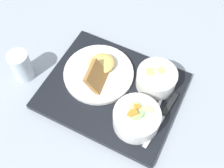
{
  "coord_description": "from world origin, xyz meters",
  "views": [
    {
      "loc": [
        -0.15,
        0.4,
        0.75
      ],
      "look_at": [
        0.0,
        0.0,
        0.05
      ],
      "focal_mm": 45.0,
      "sensor_mm": 36.0,
      "label": 1
    }
  ],
  "objects_px": {
    "bowl_salad": "(137,118)",
    "glass_water": "(22,67)",
    "plate_main": "(99,72)",
    "spoon": "(155,114)",
    "bowl_soup": "(156,78)",
    "knife": "(167,109)"
  },
  "relations": [
    {
      "from": "bowl_salad",
      "to": "glass_water",
      "type": "relative_size",
      "value": 1.29
    },
    {
      "from": "plate_main",
      "to": "spoon",
      "type": "xyz_separation_m",
      "value": [
        -0.2,
        0.07,
        -0.01
      ]
    },
    {
      "from": "bowl_soup",
      "to": "knife",
      "type": "xyz_separation_m",
      "value": [
        -0.06,
        0.07,
        -0.03
      ]
    },
    {
      "from": "bowl_salad",
      "to": "spoon",
      "type": "distance_m",
      "value": 0.07
    },
    {
      "from": "plate_main",
      "to": "knife",
      "type": "xyz_separation_m",
      "value": [
        -0.23,
        0.05,
        -0.01
      ]
    },
    {
      "from": "plate_main",
      "to": "bowl_soup",
      "type": "bearing_deg",
      "value": -171.32
    },
    {
      "from": "plate_main",
      "to": "spoon",
      "type": "bearing_deg",
      "value": 159.79
    },
    {
      "from": "bowl_salad",
      "to": "glass_water",
      "type": "xyz_separation_m",
      "value": [
        0.38,
        -0.04,
        -0.01
      ]
    },
    {
      "from": "bowl_soup",
      "to": "glass_water",
      "type": "bearing_deg",
      "value": 14.05
    },
    {
      "from": "bowl_salad",
      "to": "knife",
      "type": "xyz_separation_m",
      "value": [
        -0.07,
        -0.07,
        -0.03
      ]
    },
    {
      "from": "knife",
      "to": "bowl_salad",
      "type": "bearing_deg",
      "value": -33.84
    },
    {
      "from": "bowl_salad",
      "to": "glass_water",
      "type": "height_order",
      "value": "glass_water"
    },
    {
      "from": "glass_water",
      "to": "bowl_soup",
      "type": "bearing_deg",
      "value": -165.95
    },
    {
      "from": "bowl_soup",
      "to": "spoon",
      "type": "bearing_deg",
      "value": 105.79
    },
    {
      "from": "plate_main",
      "to": "knife",
      "type": "distance_m",
      "value": 0.24
    },
    {
      "from": "spoon",
      "to": "plate_main",
      "type": "bearing_deg",
      "value": -107.22
    },
    {
      "from": "glass_water",
      "to": "knife",
      "type": "bearing_deg",
      "value": -176.78
    },
    {
      "from": "bowl_salad",
      "to": "knife",
      "type": "bearing_deg",
      "value": -136.51
    },
    {
      "from": "plate_main",
      "to": "glass_water",
      "type": "xyz_separation_m",
      "value": [
        0.23,
        0.07,
        0.01
      ]
    },
    {
      "from": "knife",
      "to": "spoon",
      "type": "distance_m",
      "value": 0.04
    },
    {
      "from": "spoon",
      "to": "glass_water",
      "type": "distance_m",
      "value": 0.43
    },
    {
      "from": "bowl_soup",
      "to": "plate_main",
      "type": "xyz_separation_m",
      "value": [
        0.17,
        0.03,
        -0.02
      ]
    }
  ]
}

